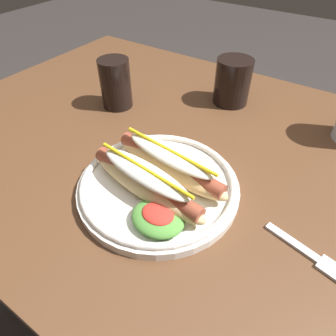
# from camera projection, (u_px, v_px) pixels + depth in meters

# --- Properties ---
(ground_plane) EXTENTS (8.00, 8.00, 0.00)m
(ground_plane) POSITION_uv_depth(u_px,v_px,m) (198.00, 315.00, 1.08)
(ground_plane) COLOR #2D2826
(dining_table) EXTENTS (1.36, 0.82, 0.74)m
(dining_table) POSITION_uv_depth(u_px,v_px,m) (218.00, 195.00, 0.66)
(dining_table) COLOR #51331E
(dining_table) RESTS_ON ground_plane
(hot_dog_plate) EXTENTS (0.28, 0.28, 0.08)m
(hot_dog_plate) POSITION_uv_depth(u_px,v_px,m) (158.00, 181.00, 0.51)
(hot_dog_plate) COLOR silver
(hot_dog_plate) RESTS_ON dining_table
(fork) EXTENTS (0.12, 0.05, 0.00)m
(fork) POSITION_uv_depth(u_px,v_px,m) (310.00, 254.00, 0.43)
(fork) COLOR silver
(fork) RESTS_ON dining_table
(soda_cup) EXTENTS (0.07, 0.07, 0.12)m
(soda_cup) POSITION_uv_depth(u_px,v_px,m) (116.00, 84.00, 0.71)
(soda_cup) COLOR black
(soda_cup) RESTS_ON dining_table
(extra_cup) EXTENTS (0.09, 0.09, 0.11)m
(extra_cup) POSITION_uv_depth(u_px,v_px,m) (233.00, 82.00, 0.72)
(extra_cup) COLOR black
(extra_cup) RESTS_ON dining_table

